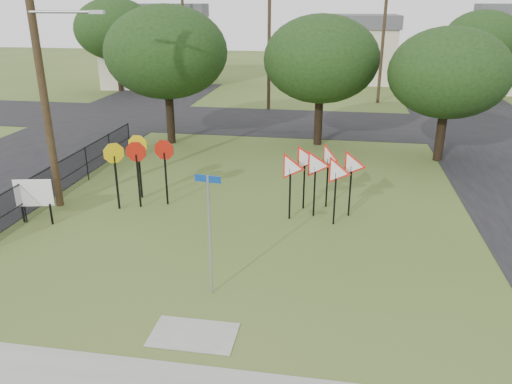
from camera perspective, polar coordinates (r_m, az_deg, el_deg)
ground at (r=14.15m, az=-4.41°, el=-10.23°), size 140.00×140.00×0.00m
street_left at (r=27.42m, az=-24.29°, el=3.57°), size 8.00×50.00×0.02m
street_far at (r=32.71m, az=3.94°, el=7.94°), size 60.00×8.00×0.02m
curb_pad at (r=12.23m, az=-7.16°, el=-15.89°), size 2.00×1.20×0.02m
street_name_sign at (r=12.79m, az=-5.33°, el=-4.22°), size 0.68×0.13×3.33m
stop_sign_cluster at (r=19.15m, az=-13.26°, el=3.92°), size 2.37×1.54×2.57m
yield_sign_cluster at (r=17.83m, az=7.45°, el=2.83°), size 3.12×2.27×2.49m
info_board at (r=18.87m, az=-24.05°, el=-0.27°), size 1.28×0.31×1.63m
utility_pole_main at (r=19.33m, az=-23.36°, el=13.03°), size 3.55×0.33×10.00m
far_pole_a at (r=36.20m, az=1.50°, el=16.58°), size 1.40×0.24×9.00m
far_pole_b at (r=39.96m, az=14.26°, el=16.02°), size 1.40×0.24×8.50m
far_pole_c at (r=43.81m, az=-8.23°, el=17.13°), size 1.40×0.24×9.00m
fence_run at (r=21.89m, az=-20.15°, el=2.25°), size 0.05×11.55×1.50m
house_left at (r=48.95m, az=-11.39°, el=16.20°), size 10.58×8.88×7.20m
house_mid at (r=51.92m, az=10.93°, el=15.92°), size 8.40×8.40×6.20m
tree_near_left at (r=27.39m, az=-10.21°, el=15.44°), size 6.40×6.40×7.27m
tree_near_mid at (r=26.90m, az=7.45°, el=14.81°), size 6.00×6.00×6.80m
tree_near_right at (r=25.42m, az=21.18°, el=12.56°), size 5.60×5.60×6.33m
tree_far_left at (r=45.93m, az=-15.78°, el=17.47°), size 6.80×6.80×7.73m
tree_far_right at (r=45.18m, az=24.45°, el=15.59°), size 6.00×6.00×6.80m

